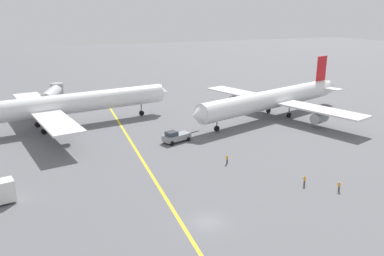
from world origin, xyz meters
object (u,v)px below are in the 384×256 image
at_px(airliner_being_pushed, 273,99).
at_px(ground_crew_marshaller_foreground, 339,186).
at_px(pushback_tug, 176,137).
at_px(ground_crew_wing_walker_right, 227,159).
at_px(ground_crew_ramp_agent_by_cones, 305,180).
at_px(airliner_at_gate_left, 52,106).
at_px(jet_bridge, 53,93).

distance_m(airliner_being_pushed, ground_crew_marshaller_foreground, 44.78).
xyz_separation_m(pushback_tug, ground_crew_marshaller_foreground, (14.80, -32.28, -0.38)).
xyz_separation_m(airliner_being_pushed, ground_crew_wing_walker_right, (-26.61, -24.66, -3.86)).
distance_m(ground_crew_marshaller_foreground, ground_crew_ramp_agent_by_cones, 5.23).
distance_m(airliner_at_gate_left, pushback_tug, 31.35).
bearing_deg(jet_bridge, airliner_being_pushed, -34.49).
relative_size(airliner_being_pushed, pushback_tug, 5.68).
xyz_separation_m(airliner_at_gate_left, ground_crew_wing_walker_right, (27.29, -36.07, -4.60)).
xyz_separation_m(pushback_tug, jet_bridge, (-21.25, 45.12, 2.87)).
bearing_deg(pushback_tug, airliner_at_gate_left, 138.05).
distance_m(airliner_at_gate_left, ground_crew_wing_walker_right, 45.46).
distance_m(pushback_tug, jet_bridge, 49.95).
xyz_separation_m(airliner_being_pushed, jet_bridge, (-52.05, 35.76, -0.68)).
bearing_deg(pushback_tug, ground_crew_ramp_agent_by_cones, -68.64).
bearing_deg(airliner_at_gate_left, ground_crew_wing_walker_right, -52.89).
xyz_separation_m(airliner_at_gate_left, ground_crew_marshaller_foreground, (37.89, -53.04, -4.67)).
xyz_separation_m(ground_crew_wing_walker_right, jet_bridge, (-25.44, 60.43, 3.18)).
bearing_deg(pushback_tug, ground_crew_marshaller_foreground, -65.37).
bearing_deg(ground_crew_marshaller_foreground, airliner_being_pushed, 68.97).
height_order(ground_crew_ramp_agent_by_cones, jet_bridge, jet_bridge).
bearing_deg(ground_crew_ramp_agent_by_cones, ground_crew_marshaller_foreground, -45.92).
height_order(ground_crew_marshaller_foreground, ground_crew_ramp_agent_by_cones, ground_crew_ramp_agent_by_cones).
relative_size(airliner_at_gate_left, ground_crew_wing_walker_right, 35.49).
bearing_deg(ground_crew_ramp_agent_by_cones, pushback_tug, 111.36).
distance_m(airliner_being_pushed, ground_crew_ramp_agent_by_cones, 42.84).
bearing_deg(jet_bridge, pushback_tug, -64.78).
bearing_deg(airliner_being_pushed, pushback_tug, -163.11).
distance_m(ground_crew_wing_walker_right, jet_bridge, 65.64).
height_order(ground_crew_marshaller_foreground, ground_crew_wing_walker_right, ground_crew_wing_walker_right).
bearing_deg(airliner_being_pushed, jet_bridge, 145.51).
bearing_deg(jet_bridge, ground_crew_marshaller_foreground, -65.03).
distance_m(ground_crew_ramp_agent_by_cones, jet_bridge, 80.51).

